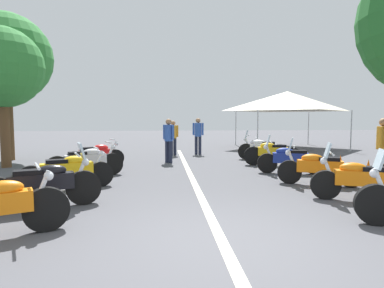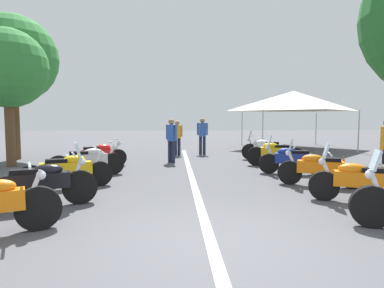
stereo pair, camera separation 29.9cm
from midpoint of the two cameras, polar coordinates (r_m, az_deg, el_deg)
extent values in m
plane|color=#4C4C51|center=(4.57, 3.54, -17.20)|extent=(80.00, 80.00, 0.00)
cube|color=beige|center=(8.84, -0.78, -6.45)|extent=(16.41, 0.16, 0.01)
cylinder|color=black|center=(5.43, -25.89, -10.38)|extent=(0.41, 0.66, 0.67)
ellipsoid|color=orange|center=(5.34, -31.86, -6.69)|extent=(0.46, 0.58, 0.22)
cylinder|color=silver|center=(5.36, -26.64, -7.31)|extent=(0.19, 0.29, 0.58)
cylinder|color=silver|center=(5.30, -27.22, -3.52)|extent=(0.58, 0.30, 0.04)
sphere|color=silver|center=(5.33, -25.54, -5.15)|extent=(0.14, 0.14, 0.14)
cylinder|color=black|center=(6.76, -19.87, -7.29)|extent=(0.37, 0.67, 0.67)
cube|color=black|center=(6.69, -26.27, -6.05)|extent=(0.67, 1.15, 0.30)
ellipsoid|color=black|center=(6.66, -24.78, -4.30)|extent=(0.43, 0.58, 0.22)
cube|color=black|center=(6.66, -28.22, -4.59)|extent=(0.42, 0.54, 0.12)
cylinder|color=silver|center=(6.70, -20.46, -4.80)|extent=(0.17, 0.30, 0.58)
cylinder|color=silver|center=(6.65, -20.88, -1.76)|extent=(0.59, 0.26, 0.04)
sphere|color=silver|center=(6.69, -19.56, -3.07)|extent=(0.14, 0.14, 0.14)
cylinder|color=silver|center=(6.94, -29.90, -8.18)|extent=(0.27, 0.54, 0.08)
cube|color=silver|center=(6.65, -20.22, -1.13)|extent=(0.38, 0.24, 0.32)
cylinder|color=black|center=(8.38, -16.87, -5.13)|extent=(0.35, 0.63, 0.62)
cylinder|color=black|center=(8.30, -27.56, -5.55)|extent=(0.35, 0.63, 0.62)
cube|color=#EAB214|center=(8.28, -22.23, -4.14)|extent=(0.67, 1.20, 0.30)
ellipsoid|color=#EAB214|center=(8.26, -21.02, -2.72)|extent=(0.42, 0.58, 0.22)
cube|color=black|center=(8.24, -23.79, -2.96)|extent=(0.41, 0.54, 0.12)
cylinder|color=silver|center=(8.33, -17.33, -3.12)|extent=(0.17, 0.30, 0.58)
cylinder|color=silver|center=(8.28, -17.66, -0.66)|extent=(0.60, 0.25, 0.04)
sphere|color=silver|center=(8.32, -16.61, -1.72)|extent=(0.14, 0.14, 0.14)
cylinder|color=silver|center=(8.49, -25.39, -5.89)|extent=(0.27, 0.54, 0.08)
cylinder|color=black|center=(9.97, -14.85, -3.45)|extent=(0.40, 0.65, 0.65)
cylinder|color=black|center=(9.71, -23.55, -3.89)|extent=(0.40, 0.65, 0.65)
cube|color=silver|center=(9.79, -19.17, -2.64)|extent=(0.73, 1.16, 0.30)
ellipsoid|color=silver|center=(9.80, -18.16, -1.43)|extent=(0.45, 0.58, 0.22)
cube|color=black|center=(9.73, -20.47, -1.65)|extent=(0.43, 0.54, 0.12)
cylinder|color=silver|center=(9.92, -15.22, -1.76)|extent=(0.18, 0.29, 0.58)
cylinder|color=silver|center=(9.87, -15.49, 0.31)|extent=(0.58, 0.29, 0.04)
sphere|color=silver|center=(9.92, -14.63, -0.58)|extent=(0.14, 0.14, 0.14)
cylinder|color=silver|center=(9.93, -21.89, -4.23)|extent=(0.30, 0.53, 0.08)
cylinder|color=black|center=(11.66, -14.15, -2.41)|extent=(0.39, 0.61, 0.61)
cylinder|color=black|center=(11.35, -20.81, -2.76)|extent=(0.39, 0.61, 0.61)
cube|color=red|center=(11.46, -17.45, -1.69)|extent=(0.71, 1.06, 0.30)
ellipsoid|color=red|center=(11.49, -16.61, -0.66)|extent=(0.46, 0.58, 0.22)
cube|color=black|center=(11.40, -18.55, -0.85)|extent=(0.44, 0.55, 0.12)
cylinder|color=silver|center=(11.61, -14.46, -0.96)|extent=(0.19, 0.29, 0.58)
cylinder|color=silver|center=(11.57, -14.68, 0.81)|extent=(0.58, 0.31, 0.04)
sphere|color=silver|center=(11.62, -13.96, 0.05)|extent=(0.14, 0.14, 0.14)
cylinder|color=silver|center=(11.58, -19.62, -3.04)|extent=(0.31, 0.53, 0.08)
cylinder|color=black|center=(5.87, 28.60, -9.45)|extent=(0.37, 0.66, 0.66)
cylinder|color=silver|center=(5.82, 29.30, -6.57)|extent=(0.17, 0.30, 0.58)
sphere|color=silver|center=(5.76, 28.31, -4.62)|extent=(0.14, 0.14, 0.14)
cube|color=silver|center=(5.74, 29.08, -2.36)|extent=(0.38, 0.25, 0.32)
cylinder|color=black|center=(7.28, 21.48, -6.75)|extent=(0.35, 0.62, 0.61)
cube|color=orange|center=(7.35, 26.94, -5.40)|extent=(0.64, 1.08, 0.30)
ellipsoid|color=orange|center=(7.29, 25.60, -3.85)|extent=(0.43, 0.58, 0.22)
cube|color=black|center=(7.37, 28.67, -4.03)|extent=(0.42, 0.54, 0.12)
cylinder|color=silver|center=(7.24, 22.02, -4.43)|extent=(0.17, 0.30, 0.58)
cylinder|color=silver|center=(7.20, 22.42, -1.60)|extent=(0.59, 0.26, 0.04)
sphere|color=silver|center=(7.20, 21.20, -2.84)|extent=(0.14, 0.14, 0.14)
cube|color=silver|center=(7.18, 21.81, -1.03)|extent=(0.38, 0.24, 0.32)
cylinder|color=black|center=(8.70, 15.96, -4.79)|extent=(0.37, 0.61, 0.61)
cylinder|color=black|center=(8.76, 25.42, -4.99)|extent=(0.37, 0.61, 0.61)
cube|color=orange|center=(8.67, 20.74, -3.74)|extent=(0.69, 1.11, 0.30)
ellipsoid|color=orange|center=(8.64, 19.58, -2.40)|extent=(0.45, 0.58, 0.22)
cube|color=black|center=(8.66, 22.23, -2.59)|extent=(0.43, 0.54, 0.12)
cylinder|color=silver|center=(8.66, 16.40, -2.84)|extent=(0.18, 0.29, 0.58)
cylinder|color=silver|center=(8.62, 16.72, -0.47)|extent=(0.58, 0.28, 0.04)
sphere|color=silver|center=(8.64, 15.70, -1.50)|extent=(0.14, 0.14, 0.14)
cylinder|color=silver|center=(8.57, 23.63, -5.76)|extent=(0.29, 0.54, 0.08)
cube|color=silver|center=(8.61, 16.20, 0.00)|extent=(0.38, 0.25, 0.32)
cylinder|color=black|center=(10.21, 12.36, -3.34)|extent=(0.29, 0.63, 0.61)
cylinder|color=black|center=(10.37, 20.05, -3.39)|extent=(0.29, 0.63, 0.61)
cube|color=navy|center=(10.25, 16.25, -2.38)|extent=(0.54, 1.09, 0.30)
ellipsoid|color=navy|center=(10.20, 15.28, -1.26)|extent=(0.38, 0.57, 0.22)
cube|color=black|center=(10.25, 17.50, -1.39)|extent=(0.37, 0.53, 0.12)
cylinder|color=silver|center=(10.18, 12.72, -1.67)|extent=(0.14, 0.30, 0.58)
cylinder|color=silver|center=(10.15, 12.98, 0.34)|extent=(0.61, 0.19, 0.04)
sphere|color=silver|center=(10.15, 12.12, -0.55)|extent=(0.14, 0.14, 0.14)
cylinder|color=silver|center=(10.16, 18.67, -4.04)|extent=(0.22, 0.55, 0.08)
cube|color=silver|center=(10.14, 12.54, 0.74)|extent=(0.38, 0.21, 0.32)
cylinder|color=black|center=(11.78, 10.08, -2.11)|extent=(0.30, 0.69, 0.67)
cylinder|color=black|center=(11.88, 16.62, -2.18)|extent=(0.30, 0.69, 0.67)
cube|color=#EAB214|center=(11.79, 13.38, -1.28)|extent=(0.52, 1.07, 0.30)
ellipsoid|color=#EAB214|center=(11.76, 12.53, -0.30)|extent=(0.38, 0.57, 0.22)
cube|color=black|center=(11.79, 14.47, -0.42)|extent=(0.37, 0.53, 0.12)
cylinder|color=silver|center=(11.75, 10.40, -0.66)|extent=(0.14, 0.30, 0.58)
cylinder|color=silver|center=(11.72, 10.62, 1.09)|extent=(0.61, 0.19, 0.04)
sphere|color=silver|center=(11.73, 9.87, 0.32)|extent=(0.14, 0.14, 0.14)
cylinder|color=silver|center=(11.68, 15.41, -2.76)|extent=(0.21, 0.55, 0.08)
cylinder|color=black|center=(13.39, 8.94, -1.32)|extent=(0.36, 0.67, 0.66)
cylinder|color=black|center=(13.30, 14.75, -1.46)|extent=(0.36, 0.67, 0.66)
cube|color=white|center=(13.31, 11.85, -0.62)|extent=(0.62, 1.06, 0.30)
ellipsoid|color=white|center=(13.31, 11.09, 0.25)|extent=(0.43, 0.58, 0.22)
cube|color=black|center=(13.28, 12.81, 0.13)|extent=(0.41, 0.54, 0.12)
cylinder|color=silver|center=(13.35, 9.21, -0.05)|extent=(0.17, 0.30, 0.58)
cylinder|color=silver|center=(13.33, 9.40, 1.49)|extent=(0.59, 0.26, 0.04)
sphere|color=silver|center=(13.35, 8.75, 0.81)|extent=(0.14, 0.14, 0.14)
cylinder|color=silver|center=(13.14, 13.55, -1.94)|extent=(0.27, 0.54, 0.08)
cube|color=silver|center=(13.33, 9.06, 1.80)|extent=(0.38, 0.24, 0.32)
cube|color=orange|center=(10.54, 23.99, -4.99)|extent=(0.36, 0.36, 0.03)
cone|color=orange|center=(10.50, 24.04, -3.37)|extent=(0.26, 0.26, 0.60)
cylinder|color=white|center=(10.49, 24.05, -3.23)|extent=(0.19, 0.19, 0.07)
cube|color=orange|center=(9.69, 27.90, -5.94)|extent=(0.36, 0.36, 0.03)
cone|color=orange|center=(9.64, 27.97, -4.18)|extent=(0.26, 0.26, 0.60)
cylinder|color=white|center=(9.64, 27.97, -4.03)|extent=(0.19, 0.19, 0.07)
cube|color=orange|center=(8.83, 28.94, -6.96)|extent=(0.36, 0.36, 0.03)
cone|color=orange|center=(8.78, 29.02, -5.04)|extent=(0.26, 0.26, 0.60)
cylinder|color=white|center=(8.77, 29.03, -4.88)|extent=(0.19, 0.19, 0.07)
cylinder|color=#1E2338|center=(15.14, 0.18, -0.24)|extent=(0.14, 0.14, 0.84)
cylinder|color=#1E2338|center=(15.09, 0.84, -0.26)|extent=(0.14, 0.14, 0.84)
cylinder|color=#2D51A5|center=(15.07, 0.51, 2.54)|extent=(0.32, 0.32, 0.63)
cylinder|color=#2D51A5|center=(15.12, -0.30, 2.67)|extent=(0.09, 0.09, 0.57)
cylinder|color=#2D51A5|center=(15.02, 1.33, 2.66)|extent=(0.09, 0.09, 0.57)
sphere|color=#9E704C|center=(15.06, 0.51, 4.18)|extent=(0.23, 0.23, 0.23)
cylinder|color=#1E2338|center=(12.23, -4.53, -1.44)|extent=(0.14, 0.14, 0.83)
cylinder|color=#1E2338|center=(12.35, -5.15, -1.39)|extent=(0.14, 0.14, 0.83)
cylinder|color=#2D51A5|center=(12.24, -4.86, 1.96)|extent=(0.32, 0.32, 0.62)
cylinder|color=#2D51A5|center=(12.09, -4.09, 2.08)|extent=(0.09, 0.09, 0.56)
cylinder|color=#2D51A5|center=(12.38, -5.62, 2.13)|extent=(0.09, 0.09, 0.56)
sphere|color=#9E704C|center=(12.23, -4.88, 3.94)|extent=(0.22, 0.22, 0.22)
cylinder|color=#1E2338|center=(14.67, -4.24, -0.53)|extent=(0.14, 0.14, 0.78)
cylinder|color=#1E2338|center=(14.75, -3.62, -0.49)|extent=(0.14, 0.14, 0.78)
cylinder|color=orange|center=(14.66, -3.94, 2.16)|extent=(0.32, 0.32, 0.59)
cylinder|color=orange|center=(14.56, -4.71, 2.26)|extent=(0.09, 0.09, 0.53)
cylinder|color=orange|center=(14.77, -3.19, 2.30)|extent=(0.09, 0.09, 0.53)
sphere|color=#9E704C|center=(14.65, -3.95, 3.73)|extent=(0.21, 0.21, 0.21)
cylinder|color=black|center=(10.36, 29.97, -3.10)|extent=(0.14, 0.14, 0.84)
cylinder|color=black|center=(10.18, 29.72, -3.21)|extent=(0.14, 0.14, 0.84)
cylinder|color=orange|center=(10.20, 30.01, 0.95)|extent=(0.32, 0.32, 0.63)
cylinder|color=orange|center=(9.99, 29.71, 1.07)|extent=(0.09, 0.09, 0.57)
sphere|color=#9E704C|center=(10.19, 30.11, 3.35)|extent=(0.23, 0.23, 0.23)
cylinder|color=brown|center=(14.97, -30.13, 2.94)|extent=(0.32, 0.32, 2.86)
sphere|color=#2D7A33|center=(15.16, -30.54, 13.02)|extent=(3.51, 3.51, 3.51)
cylinder|color=brown|center=(12.83, -30.78, 1.86)|extent=(0.32, 0.32, 2.46)
sphere|color=#2D7A33|center=(12.94, -31.18, 11.55)|extent=(2.71, 2.71, 2.71)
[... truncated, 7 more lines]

